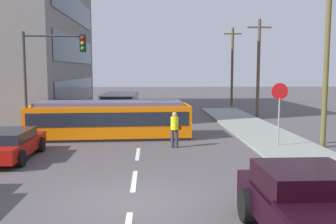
{
  "coord_description": "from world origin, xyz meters",
  "views": [
    {
      "loc": [
        0.51,
        -10.21,
        3.63
      ],
      "look_at": [
        1.48,
        9.51,
        1.43
      ],
      "focal_mm": 40.83,
      "sensor_mm": 36.0,
      "label": 1
    }
  ],
  "objects_px": {
    "stop_sign": "(279,101)",
    "streetcar_tram": "(110,119)",
    "parked_sedan_mid": "(8,144)",
    "utility_pole_far": "(232,65)",
    "city_bus": "(120,103)",
    "utility_pole_near": "(327,46)",
    "traffic_light_mast": "(49,66)",
    "utility_pole_mid": "(258,67)",
    "pedestrian_crossing": "(175,128)",
    "pickup_truck_parked": "(315,211)"
  },
  "relations": [
    {
      "from": "traffic_light_mast",
      "to": "utility_pole_mid",
      "type": "height_order",
      "value": "utility_pole_mid"
    },
    {
      "from": "parked_sedan_mid",
      "to": "utility_pole_mid",
      "type": "height_order",
      "value": "utility_pole_mid"
    },
    {
      "from": "pickup_truck_parked",
      "to": "parked_sedan_mid",
      "type": "bearing_deg",
      "value": 137.61
    },
    {
      "from": "utility_pole_near",
      "to": "utility_pole_far",
      "type": "xyz_separation_m",
      "value": [
        0.2,
        20.86,
        -0.63
      ]
    },
    {
      "from": "pedestrian_crossing",
      "to": "utility_pole_mid",
      "type": "distance_m",
      "value": 13.22
    },
    {
      "from": "utility_pole_mid",
      "to": "utility_pole_far",
      "type": "relative_size",
      "value": 0.95
    },
    {
      "from": "pedestrian_crossing",
      "to": "traffic_light_mast",
      "type": "bearing_deg",
      "value": 167.18
    },
    {
      "from": "utility_pole_near",
      "to": "pedestrian_crossing",
      "type": "bearing_deg",
      "value": 177.37
    },
    {
      "from": "parked_sedan_mid",
      "to": "utility_pole_near",
      "type": "relative_size",
      "value": 0.49
    },
    {
      "from": "pickup_truck_parked",
      "to": "traffic_light_mast",
      "type": "xyz_separation_m",
      "value": [
        -8.2,
        11.62,
        3.0
      ]
    },
    {
      "from": "pedestrian_crossing",
      "to": "traffic_light_mast",
      "type": "distance_m",
      "value": 6.83
    },
    {
      "from": "pedestrian_crossing",
      "to": "traffic_light_mast",
      "type": "relative_size",
      "value": 0.31
    },
    {
      "from": "stop_sign",
      "to": "city_bus",
      "type": "bearing_deg",
      "value": 123.43
    },
    {
      "from": "utility_pole_mid",
      "to": "streetcar_tram",
      "type": "bearing_deg",
      "value": -141.48
    },
    {
      "from": "stop_sign",
      "to": "pedestrian_crossing",
      "type": "bearing_deg",
      "value": 174.96
    },
    {
      "from": "city_bus",
      "to": "streetcar_tram",
      "type": "bearing_deg",
      "value": -89.08
    },
    {
      "from": "traffic_light_mast",
      "to": "pedestrian_crossing",
      "type": "bearing_deg",
      "value": -12.82
    },
    {
      "from": "city_bus",
      "to": "utility_pole_mid",
      "type": "relative_size",
      "value": 0.76
    },
    {
      "from": "pedestrian_crossing",
      "to": "stop_sign",
      "type": "xyz_separation_m",
      "value": [
        4.76,
        -0.42,
        1.25
      ]
    },
    {
      "from": "streetcar_tram",
      "to": "pedestrian_crossing",
      "type": "height_order",
      "value": "streetcar_tram"
    },
    {
      "from": "parked_sedan_mid",
      "to": "utility_pole_far",
      "type": "height_order",
      "value": "utility_pole_far"
    },
    {
      "from": "pickup_truck_parked",
      "to": "utility_pole_mid",
      "type": "distance_m",
      "value": 21.84
    },
    {
      "from": "parked_sedan_mid",
      "to": "stop_sign",
      "type": "height_order",
      "value": "stop_sign"
    },
    {
      "from": "utility_pole_far",
      "to": "city_bus",
      "type": "bearing_deg",
      "value": -140.82
    },
    {
      "from": "parked_sedan_mid",
      "to": "stop_sign",
      "type": "relative_size",
      "value": 1.52
    },
    {
      "from": "city_bus",
      "to": "pickup_truck_parked",
      "type": "bearing_deg",
      "value": -75.93
    },
    {
      "from": "utility_pole_far",
      "to": "pickup_truck_parked",
      "type": "bearing_deg",
      "value": -99.17
    },
    {
      "from": "utility_pole_far",
      "to": "pedestrian_crossing",
      "type": "bearing_deg",
      "value": -109.12
    },
    {
      "from": "parked_sedan_mid",
      "to": "utility_pole_far",
      "type": "bearing_deg",
      "value": 58.08
    },
    {
      "from": "pedestrian_crossing",
      "to": "utility_pole_near",
      "type": "distance_m",
      "value": 7.87
    },
    {
      "from": "streetcar_tram",
      "to": "parked_sedan_mid",
      "type": "relative_size",
      "value": 1.94
    },
    {
      "from": "pedestrian_crossing",
      "to": "utility_pole_mid",
      "type": "xyz_separation_m",
      "value": [
        6.99,
        10.84,
        2.9
      ]
    },
    {
      "from": "pedestrian_crossing",
      "to": "traffic_light_mast",
      "type": "height_order",
      "value": "traffic_light_mast"
    },
    {
      "from": "pickup_truck_parked",
      "to": "utility_pole_near",
      "type": "xyz_separation_m",
      "value": [
        4.77,
        9.92,
        3.89
      ]
    },
    {
      "from": "streetcar_tram",
      "to": "stop_sign",
      "type": "relative_size",
      "value": 2.95
    },
    {
      "from": "stop_sign",
      "to": "streetcar_tram",
      "type": "bearing_deg",
      "value": 158.86
    },
    {
      "from": "parked_sedan_mid",
      "to": "utility_pole_near",
      "type": "xyz_separation_m",
      "value": [
        13.83,
        1.65,
        4.06
      ]
    },
    {
      "from": "city_bus",
      "to": "pickup_truck_parked",
      "type": "distance_m",
      "value": 22.89
    },
    {
      "from": "parked_sedan_mid",
      "to": "utility_pole_near",
      "type": "bearing_deg",
      "value": 6.82
    },
    {
      "from": "stop_sign",
      "to": "utility_pole_near",
      "type": "distance_m",
      "value": 3.3
    },
    {
      "from": "traffic_light_mast",
      "to": "utility_pole_near",
      "type": "relative_size",
      "value": 0.6
    },
    {
      "from": "parked_sedan_mid",
      "to": "stop_sign",
      "type": "xyz_separation_m",
      "value": [
        11.67,
        1.55,
        1.57
      ]
    },
    {
      "from": "parked_sedan_mid",
      "to": "traffic_light_mast",
      "type": "height_order",
      "value": "traffic_light_mast"
    },
    {
      "from": "city_bus",
      "to": "utility_pole_mid",
      "type": "height_order",
      "value": "utility_pole_mid"
    },
    {
      "from": "parked_sedan_mid",
      "to": "utility_pole_mid",
      "type": "xyz_separation_m",
      "value": [
        13.89,
        12.82,
        3.22
      ]
    },
    {
      "from": "utility_pole_near",
      "to": "traffic_light_mast",
      "type": "bearing_deg",
      "value": 172.56
    },
    {
      "from": "utility_pole_mid",
      "to": "pickup_truck_parked",
      "type": "bearing_deg",
      "value": -102.92
    },
    {
      "from": "utility_pole_mid",
      "to": "traffic_light_mast",
      "type": "bearing_deg",
      "value": -144.01
    },
    {
      "from": "pickup_truck_parked",
      "to": "traffic_light_mast",
      "type": "relative_size",
      "value": 0.92
    },
    {
      "from": "stop_sign",
      "to": "utility_pole_mid",
      "type": "distance_m",
      "value": 11.6
    }
  ]
}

